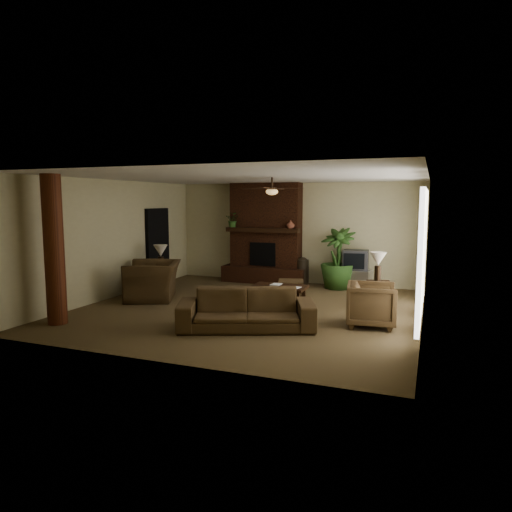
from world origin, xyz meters
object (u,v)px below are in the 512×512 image
at_px(coffee_table, 279,288).
at_px(tv_stand, 355,279).
at_px(ottoman, 291,289).
at_px(floor_vase, 302,269).
at_px(floor_plant, 337,272).
at_px(lamp_right, 378,261).
at_px(armchair_left, 153,274).
at_px(lamp_left, 161,253).
at_px(side_table_right, 379,294).
at_px(sofa, 246,303).
at_px(log_column, 54,250).
at_px(side_table_left, 163,281).
at_px(armchair_right, 372,302).

relative_size(coffee_table, tv_stand, 1.41).
relative_size(ottoman, floor_vase, 0.78).
distance_m(coffee_table, floor_plant, 2.51).
height_order(ottoman, floor_vase, floor_vase).
relative_size(tv_stand, lamp_right, 1.31).
bearing_deg(floor_vase, armchair_left, -132.82).
xyz_separation_m(armchair_left, tv_stand, (4.23, 3.02, -0.34)).
height_order(lamp_left, side_table_right, lamp_left).
bearing_deg(armchair_left, lamp_right, 77.97).
bearing_deg(side_table_right, tv_stand, 113.23).
relative_size(sofa, coffee_table, 2.04).
xyz_separation_m(log_column, side_table_left, (0.18, 3.36, -1.12)).
distance_m(side_table_left, lamp_right, 5.36).
relative_size(armchair_left, floor_vase, 1.75).
relative_size(sofa, tv_stand, 2.87).
bearing_deg(lamp_right, lamp_left, -177.05).
relative_size(armchair_right, lamp_left, 1.37).
relative_size(ottoman, side_table_left, 1.09).
relative_size(side_table_left, side_table_right, 1.00).
bearing_deg(log_column, floor_vase, 59.57).
xyz_separation_m(floor_plant, side_table_left, (-4.08, -2.01, -0.17)).
distance_m(log_column, side_table_right, 6.70).
height_order(log_column, sofa, log_column).
bearing_deg(side_table_left, ottoman, 9.60).
distance_m(lamp_left, side_table_right, 5.43).
xyz_separation_m(coffee_table, tv_stand, (1.26, 2.55, -0.12)).
bearing_deg(floor_plant, tv_stand, 22.49).
height_order(log_column, side_table_left, log_column).
bearing_deg(side_table_left, lamp_right, 2.96).
relative_size(floor_plant, side_table_left, 2.91).
height_order(side_table_right, lamp_right, lamp_right).
xyz_separation_m(armchair_left, lamp_left, (-0.32, 0.83, 0.41)).
bearing_deg(floor_vase, floor_plant, -10.15).
bearing_deg(armchair_right, tv_stand, 5.73).
xyz_separation_m(coffee_table, floor_plant, (0.83, 2.37, 0.08)).
height_order(side_table_left, lamp_right, lamp_right).
bearing_deg(ottoman, side_table_right, -7.28).
xyz_separation_m(log_column, floor_vase, (3.26, 5.55, -0.97)).
relative_size(sofa, lamp_left, 3.76).
xyz_separation_m(floor_vase, lamp_right, (2.22, -1.92, 0.57)).
distance_m(armchair_left, floor_vase, 4.13).
height_order(ottoman, lamp_right, lamp_right).
distance_m(log_column, tv_stand, 7.36).
bearing_deg(floor_plant, side_table_left, -153.74).
height_order(sofa, armchair_left, armchair_left).
bearing_deg(armchair_left, floor_vase, 112.74).
distance_m(log_column, sofa, 3.72).
distance_m(ottoman, lamp_left, 3.42).
bearing_deg(armchair_right, lamp_left, 67.60).
height_order(coffee_table, lamp_left, lamp_left).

